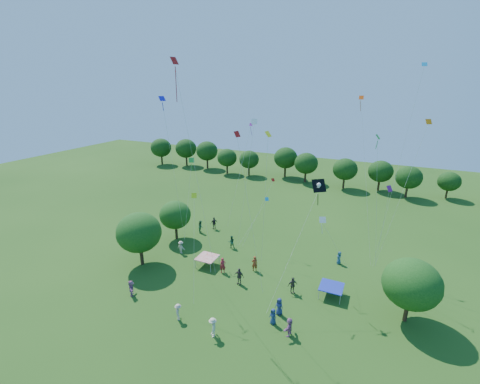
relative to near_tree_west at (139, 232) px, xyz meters
name	(u,v)px	position (x,y,z in m)	size (l,w,h in m)	color
near_tree_west	(139,232)	(0.00, 0.00, 0.00)	(4.98, 4.98, 6.30)	#422B19
near_tree_north	(175,215)	(-0.17, 7.03, -0.60)	(4.11, 4.11, 5.31)	#422B19
near_tree_east	(412,284)	(27.42, 2.32, -0.27)	(4.78, 4.78, 5.93)	#422B19
treeline	(316,164)	(11.23, 40.36, 0.04)	(88.01, 8.77, 6.77)	#422B19
tent_red_stripe	(207,257)	(7.00, 2.89, -3.01)	(2.20, 2.20, 1.10)	red
tent_blue	(331,287)	(20.88, 3.14, -3.01)	(2.20, 2.20, 1.10)	#192AA3
crowd_person_0	(279,306)	(17.07, -1.54, -3.21)	(0.82, 0.44, 1.67)	navy
crowd_person_1	(255,263)	(12.34, 4.16, -3.15)	(0.67, 0.43, 1.80)	maroon
crowd_person_2	(231,242)	(7.66, 7.83, -3.23)	(0.81, 0.44, 1.64)	#255739
crowd_person_3	(178,312)	(9.20, -5.91, -3.25)	(1.04, 0.47, 1.59)	#BEAD98
crowd_person_4	(214,223)	(2.98, 11.80, -3.15)	(1.05, 0.48, 1.80)	#392F2E
crowd_person_5	(131,288)	(2.96, -4.95, -3.23)	(1.52, 0.54, 1.63)	#AF6698
crowd_person_6	(339,258)	(20.67, 9.59, -3.28)	(0.76, 0.41, 1.54)	navy
crowd_person_7	(390,286)	(26.13, 6.03, -3.26)	(0.59, 0.38, 1.58)	maroon
crowd_person_9	(213,327)	(12.95, -6.39, -3.15)	(1.17, 0.52, 1.78)	beige
crowd_person_10	(239,276)	(11.82, 1.17, -3.13)	(1.08, 0.49, 1.84)	#443936
crowd_person_11	(289,327)	(18.62, -3.64, -3.21)	(1.56, 0.56, 1.67)	#9F5D8C
crowd_person_12	(273,316)	(16.95, -2.90, -3.30)	(0.74, 0.40, 1.50)	navy
crowd_person_13	(223,265)	(9.31, 2.33, -3.15)	(0.67, 0.43, 1.79)	maroon
crowd_person_14	(201,226)	(1.82, 10.03, -3.16)	(0.88, 0.47, 1.78)	#285E39
crowd_person_15	(181,247)	(2.65, 4.00, -3.23)	(1.06, 0.48, 1.63)	beige
crowd_person_16	(292,285)	(17.29, 2.01, -3.16)	(1.03, 0.47, 1.76)	#443F37
pirate_kite	(318,187)	(18.73, 3.48, 6.82)	(2.97, 7.75, 10.23)	black
red_high_kite	(182,106)	(7.04, -0.37, 13.95)	(3.25, 1.06, 20.72)	red
small_kite_0	(265,197)	(11.97, 8.11, 3.40)	(3.07, 2.54, 8.28)	red
small_kite_1	(363,139)	(21.51, 12.63, 10.11)	(3.64, 5.57, 17.31)	#E74A0C
small_kite_2	(267,159)	(13.58, 3.80, 8.88)	(0.92, 1.07, 14.33)	yellow
small_kite_3	(377,164)	(23.33, 8.57, 8.35)	(1.77, 0.62, 13.96)	#1A941C
small_kite_4	(168,134)	(3.21, 2.26, 10.84)	(1.03, 3.73, 17.41)	#1214BA
small_kite_5	(245,152)	(7.46, 12.43, 7.46)	(2.77, 2.11, 13.84)	#841892
small_kite_6	(325,226)	(19.54, 4.52, 2.62)	(3.06, 2.83, 6.39)	silver
small_kite_7	(407,134)	(25.50, 9.56, 11.25)	(1.99, 2.18, 20.38)	#0B70A9
small_kite_8	(244,175)	(13.34, -1.17, 8.56)	(2.71, 0.61, 14.92)	red
small_kite_9	(416,156)	(26.67, 10.41, 9.05)	(3.07, 2.44, 15.36)	orange
small_kite_10	(194,218)	(9.17, -2.66, 4.42)	(1.57, 3.10, 9.31)	#DBF315
small_kite_11	(191,172)	(3.33, 5.91, 5.89)	(1.32, 1.40, 10.34)	#188626
small_kite_12	(262,207)	(11.17, 9.19, 1.56)	(2.59, 3.42, 5.46)	#169CE4
small_kite_13	(387,203)	(24.65, 5.94, 5.35)	(0.59, 3.01, 9.91)	#871670
small_kite_14	(251,150)	(10.86, 6.18, 9.13)	(2.34, 0.45, 15.13)	white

